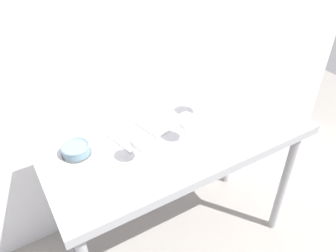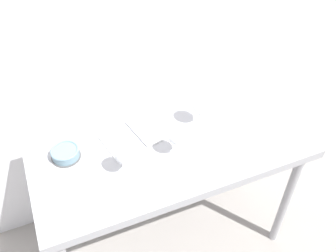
{
  "view_description": "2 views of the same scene",
  "coord_description": "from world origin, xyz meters",
  "px_view_note": "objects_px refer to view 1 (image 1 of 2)",
  "views": [
    {
      "loc": [
        -0.74,
        -1.14,
        1.96
      ],
      "look_at": [
        -0.06,
        -0.01,
        0.98
      ],
      "focal_mm": 35.37,
      "sensor_mm": 36.0,
      "label": 1
    },
    {
      "loc": [
        -0.51,
        -1.2,
        2.27
      ],
      "look_at": [
        -0.0,
        0.03,
        1.01
      ],
      "focal_mm": 40.09,
      "sensor_mm": 36.0,
      "label": 2
    }
  ],
  "objects_px": {
    "open_notebook": "(142,129)",
    "tasting_bowl": "(76,149)",
    "wine_glass_near_left": "(139,141)",
    "tasting_sheet_upper": "(226,101)",
    "wine_glass_near_center": "(186,122)",
    "wine_glass_far_right": "(201,94)"
  },
  "relations": [
    {
      "from": "wine_glass_far_right",
      "to": "open_notebook",
      "type": "bearing_deg",
      "value": 173.61
    },
    {
      "from": "open_notebook",
      "to": "tasting_bowl",
      "type": "distance_m",
      "value": 0.36
    },
    {
      "from": "wine_glass_near_center",
      "to": "wine_glass_near_left",
      "type": "distance_m",
      "value": 0.27
    },
    {
      "from": "open_notebook",
      "to": "tasting_sheet_upper",
      "type": "relative_size",
      "value": 1.63
    },
    {
      "from": "wine_glass_near_center",
      "to": "tasting_sheet_upper",
      "type": "bearing_deg",
      "value": 24.46
    },
    {
      "from": "wine_glass_near_center",
      "to": "wine_glass_near_left",
      "type": "relative_size",
      "value": 0.99
    },
    {
      "from": "wine_glass_near_center",
      "to": "open_notebook",
      "type": "height_order",
      "value": "wine_glass_near_center"
    },
    {
      "from": "wine_glass_near_left",
      "to": "tasting_sheet_upper",
      "type": "relative_size",
      "value": 0.73
    },
    {
      "from": "wine_glass_far_right",
      "to": "tasting_bowl",
      "type": "bearing_deg",
      "value": 177.57
    },
    {
      "from": "open_notebook",
      "to": "tasting_bowl",
      "type": "bearing_deg",
      "value": 169.18
    },
    {
      "from": "tasting_bowl",
      "to": "tasting_sheet_upper",
      "type": "bearing_deg",
      "value": 0.16
    },
    {
      "from": "wine_glass_near_center",
      "to": "tasting_sheet_upper",
      "type": "distance_m",
      "value": 0.47
    },
    {
      "from": "wine_glass_near_left",
      "to": "tasting_bowl",
      "type": "distance_m",
      "value": 0.33
    },
    {
      "from": "wine_glass_far_right",
      "to": "wine_glass_near_center",
      "type": "bearing_deg",
      "value": -142.13
    },
    {
      "from": "wine_glass_near_left",
      "to": "tasting_sheet_upper",
      "type": "height_order",
      "value": "wine_glass_near_left"
    },
    {
      "from": "wine_glass_far_right",
      "to": "wine_glass_near_center",
      "type": "distance_m",
      "value": 0.25
    },
    {
      "from": "wine_glass_far_right",
      "to": "open_notebook",
      "type": "distance_m",
      "value": 0.37
    },
    {
      "from": "wine_glass_near_left",
      "to": "tasting_sheet_upper",
      "type": "bearing_deg",
      "value": 16.83
    },
    {
      "from": "wine_glass_near_left",
      "to": "tasting_bowl",
      "type": "bearing_deg",
      "value": 140.08
    },
    {
      "from": "wine_glass_far_right",
      "to": "tasting_bowl",
      "type": "height_order",
      "value": "wine_glass_far_right"
    },
    {
      "from": "wine_glass_near_center",
      "to": "tasting_sheet_upper",
      "type": "relative_size",
      "value": 0.73
    },
    {
      "from": "wine_glass_far_right",
      "to": "wine_glass_near_center",
      "type": "relative_size",
      "value": 1.12
    }
  ]
}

